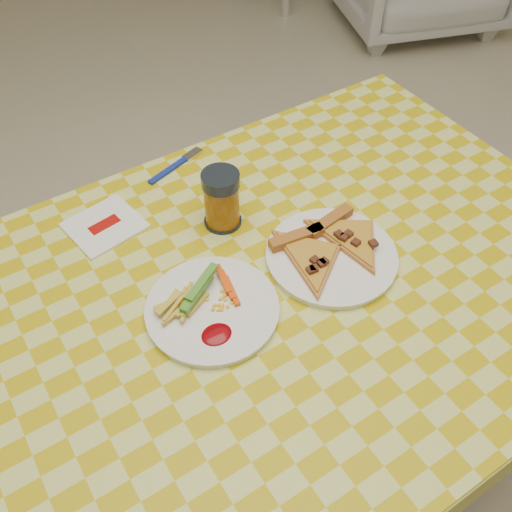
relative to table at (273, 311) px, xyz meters
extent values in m
plane|color=beige|center=(0.00, 0.00, -0.68)|extent=(8.00, 8.00, 0.00)
cylinder|color=white|center=(0.54, 0.34, -0.33)|extent=(0.06, 0.06, 0.71)
cube|color=#4F371B|center=(0.00, 0.00, 0.05)|extent=(1.20, 0.80, 0.04)
cylinder|color=white|center=(-0.12, 0.01, 0.08)|extent=(0.29, 0.29, 0.01)
cylinder|color=white|center=(0.13, 0.00, 0.08)|extent=(0.31, 0.31, 0.01)
cube|color=#286510|center=(-0.13, 0.04, 0.11)|extent=(0.09, 0.07, 0.02)
cube|color=#F64D0A|center=(-0.08, 0.03, 0.09)|extent=(0.06, 0.07, 0.01)
ellipsoid|color=#7B0208|center=(-0.14, -0.04, 0.09)|extent=(0.05, 0.04, 0.01)
cube|color=#AC5C27|center=(0.09, 0.06, 0.10)|extent=(0.11, 0.04, 0.02)
cube|color=#AC5C27|center=(0.17, 0.06, 0.10)|extent=(0.11, 0.04, 0.02)
cylinder|color=black|center=(0.01, 0.19, 0.08)|extent=(0.07, 0.07, 0.01)
cylinder|color=#8E4F0F|center=(0.01, 0.19, 0.12)|extent=(0.07, 0.07, 0.10)
cylinder|color=black|center=(0.01, 0.19, 0.18)|extent=(0.07, 0.07, 0.02)
cube|color=white|center=(-0.19, 0.30, 0.08)|extent=(0.15, 0.14, 0.01)
cube|color=#A50C09|center=(-0.19, 0.30, 0.08)|extent=(0.06, 0.03, 0.00)
cube|color=navy|center=(-0.01, 0.39, 0.08)|extent=(0.11, 0.04, 0.01)
cube|color=white|center=(0.06, 0.41, 0.08)|extent=(0.05, 0.03, 0.00)
camera|label=1|loc=(-0.37, -0.52, 0.86)|focal=40.00mm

